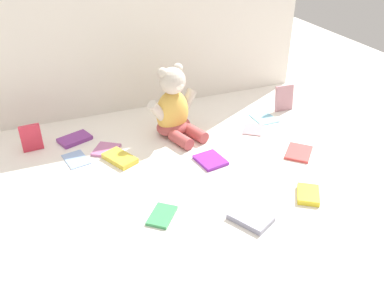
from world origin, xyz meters
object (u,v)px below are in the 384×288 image
book_case_2 (31,138)px  book_case_7 (284,98)px  book_case_0 (308,194)px  teddy_bear (174,110)px  book_case_9 (251,218)px  book_case_3 (299,153)px  book_case_12 (253,129)px  book_case_5 (211,160)px  book_case_10 (120,158)px  book_case_4 (106,150)px  book_case_11 (162,216)px  book_case_8 (75,139)px  book_case_1 (264,118)px  book_case_6 (76,159)px

book_case_2 → book_case_7: bearing=-7.2°
book_case_0 → book_case_7: bearing=-81.7°
teddy_bear → book_case_9: size_ratio=2.38×
book_case_2 → book_case_3: 1.01m
book_case_9 → book_case_12: bearing=32.1°
book_case_7 → book_case_2: bearing=178.5°
book_case_5 → book_case_10: book_case_10 is taller
book_case_4 → book_case_2: bearing=-171.0°
book_case_11 → book_case_5: bearing=80.2°
book_case_3 → book_case_5: book_case_5 is taller
book_case_4 → book_case_8: size_ratio=0.79×
book_case_0 → book_case_2: bearing=-4.8°
book_case_3 → book_case_8: bearing=-164.1°
book_case_1 → book_case_4: (-0.69, -0.01, 0.00)m
book_case_0 → book_case_4: (-0.54, 0.52, -0.00)m
book_case_10 → book_case_11: (0.04, -0.35, -0.00)m
book_case_8 → book_case_12: bearing=-125.3°
book_case_0 → book_case_4: bearing=-10.0°
book_case_1 → book_case_4: 0.69m
teddy_bear → book_case_4: bearing=168.0°
book_case_6 → book_case_5: bearing=145.0°
book_case_6 → book_case_10: (0.15, -0.07, 0.01)m
book_case_9 → book_case_8: bearing=93.6°
book_case_9 → book_case_11: 0.27m
book_case_3 → book_case_6: bearing=-154.7°
book_case_2 → book_case_5: 0.68m
book_case_3 → book_case_5: bearing=-148.5°
book_case_9 → teddy_bear: bearing=64.9°
book_case_1 → book_case_11: book_case_11 is taller
book_case_2 → book_case_3: (0.92, -0.41, -0.05)m
book_case_6 → book_case_7: size_ratio=0.97×
book_case_2 → book_case_12: 0.87m
book_case_6 → book_case_11: book_case_11 is taller
book_case_4 → book_case_12: book_case_4 is taller
book_case_1 → book_case_2: (-0.95, 0.11, 0.05)m
book_case_9 → book_case_1: bearing=28.2°
book_case_0 → book_case_8: 0.91m
book_case_5 → book_case_6: bearing=147.9°
book_case_8 → book_case_11: 0.59m
book_case_0 → book_case_8: size_ratio=0.81×
book_case_6 → book_case_9: (0.43, -0.53, 0.00)m
book_case_1 → book_case_3: (-0.03, -0.30, 0.00)m
teddy_bear → book_case_2: size_ratio=2.83×
book_case_6 → book_case_12: (0.72, -0.04, 0.00)m
teddy_bear → book_case_8: 0.41m
book_case_5 → book_case_11: book_case_5 is taller
book_case_1 → book_case_8: book_case_8 is taller
book_case_0 → book_case_11: size_ratio=0.96×
book_case_7 → book_case_9: bearing=-127.8°
book_case_3 → book_case_4: bearing=-159.2°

